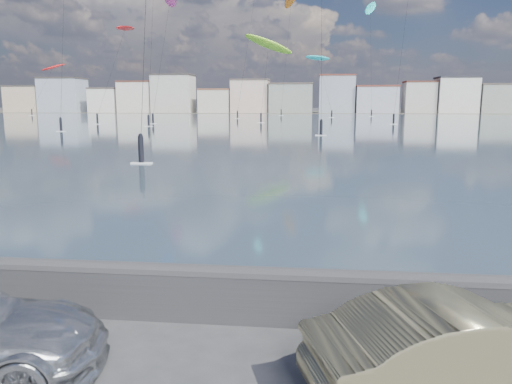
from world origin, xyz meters
TOP-DOWN VIEW (x-y plane):
  - bay_water at (0.00, 91.50)m, footprint 500.00×177.00m
  - far_shore_strip at (0.00, 200.00)m, footprint 500.00×60.00m
  - seawall at (0.00, 2.70)m, footprint 400.00×0.36m
  - far_buildings at (1.31, 186.00)m, footprint 240.79×13.26m
  - car_champagne at (4.20, 0.65)m, footprint 4.54×2.78m
  - kitesurfer_6 at (-7.25, 101.44)m, footprint 11.10×12.77m
  - kitesurfer_8 at (-79.69, 147.75)m, footprint 8.03×10.55m
  - kitesurfer_9 at (-27.45, 99.27)m, footprint 3.25×18.63m
  - kitesurfer_12 at (3.42, 140.62)m, footprint 8.65×16.21m
  - kitesurfer_15 at (-36.22, 96.29)m, footprint 3.06×17.97m
  - kitesurfer_16 at (18.32, 148.83)m, footprint 5.31×13.43m

SIDE VIEW (x-z plane):
  - bay_water at x=0.00m, z-range 0.01..0.01m
  - far_shore_strip at x=0.00m, z-range 0.01..0.01m
  - seawall at x=0.00m, z-range 0.04..1.12m
  - car_champagne at x=4.20m, z-range 0.00..1.41m
  - far_buildings at x=1.31m, z-range -1.27..13.33m
  - kitesurfer_8 at x=-79.69m, z-range 6.41..22.78m
  - kitesurfer_6 at x=-7.25m, z-range 6.48..25.08m
  - kitesurfer_12 at x=3.42m, z-range 7.39..24.75m
  - kitesurfer_15 at x=-36.22m, z-range 8.54..28.36m
  - kitesurfer_9 at x=-27.45m, z-range 11.21..37.77m
  - kitesurfer_16 at x=18.32m, z-range 13.51..47.45m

